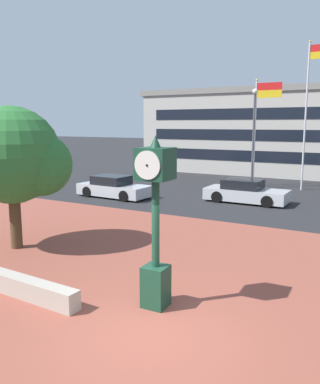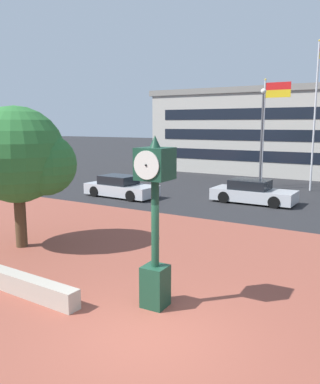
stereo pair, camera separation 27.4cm
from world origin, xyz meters
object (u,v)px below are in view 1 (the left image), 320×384
car_street_mid (246,192)px  flagpole_secondary (308,107)px  civic_building (312,131)px  plaza_tree (18,158)px  car_street_near (114,188)px  street_clock (156,218)px  flagpole_primary (259,122)px  street_lamp_post (254,129)px

car_street_mid → flagpole_secondary: 7.93m
car_street_mid → civic_building: (0.51, 17.83, 3.13)m
plaza_tree → car_street_near: plaza_tree is taller
street_clock → flagpole_primary: flagpole_primary is taller
street_clock → flagpole_secondary: flagpole_secondary is taller
street_clock → plaza_tree: plaza_tree is taller
flagpole_secondary → street_lamp_post: bearing=-158.4°
flagpole_secondary → street_lamp_post: 3.63m
car_street_mid → civic_building: 18.11m
street_clock → flagpole_secondary: size_ratio=0.43×
street_clock → plaza_tree: (-6.44, 1.67, 1.01)m
plaza_tree → street_lamp_post: bearing=79.1°
street_clock → civic_building: bearing=91.1°
street_clock → flagpole_primary: (-3.27, 19.65, 2.28)m
car_street_near → car_street_mid: same height
civic_building → plaza_tree: bearing=-99.1°
flagpole_secondary → street_lamp_post: flagpole_secondary is taller
car_street_mid → street_clock: bearing=9.2°
plaza_tree → flagpole_secondary: bearing=70.6°
car_street_mid → flagpole_primary: (-1.12, 5.94, 3.90)m
car_street_mid → flagpole_secondary: (2.04, 5.94, 4.85)m
street_clock → car_street_mid: size_ratio=0.90×
plaza_tree → civic_building: bearing=80.9°
flagpole_primary → street_lamp_post: bearing=-87.8°
car_street_mid → civic_building: size_ratio=0.16×
car_street_mid → flagpole_secondary: flagpole_secondary is taller
civic_building → flagpole_primary: bearing=-97.8°
flagpole_secondary → flagpole_primary: bearing=-180.0°
car_street_near → civic_building: size_ratio=0.16×
flagpole_primary → flagpole_secondary: size_ratio=0.77×
car_street_mid → plaza_tree: bearing=-19.3°
street_clock → flagpole_primary: bearing=97.6°
car_street_mid → flagpole_primary: 7.19m
plaza_tree → car_street_mid: plaza_tree is taller
car_street_mid → street_lamp_post: size_ratio=0.69×
street_clock → car_street_mid: bearing=97.1°
car_street_near → flagpole_secondary: bearing=133.7°
car_street_near → street_clock: bearing=42.5°
street_lamp_post → plaza_tree: bearing=-100.9°
car_street_mid → street_lamp_post: bearing=-166.9°
flagpole_primary → civic_building: size_ratio=0.26×
plaza_tree → civic_building: (4.79, 29.87, 0.49)m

